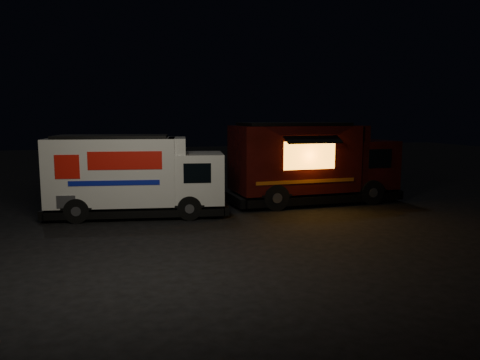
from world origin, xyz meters
TOP-DOWN VIEW (x-y plane):
  - ground at (0.00, 0.00)m, footprint 80.00×80.00m
  - white_truck at (-2.05, 3.14)m, footprint 6.69×3.31m
  - red_truck at (5.16, 3.68)m, footprint 7.11×2.64m

SIDE VIEW (x-z plane):
  - ground at x=0.00m, z-range 0.00..0.00m
  - white_truck at x=-2.05m, z-range 0.00..2.90m
  - red_truck at x=5.16m, z-range 0.00..3.31m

